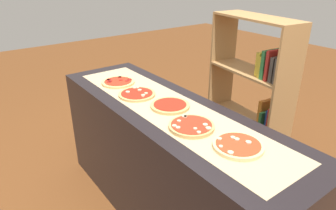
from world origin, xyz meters
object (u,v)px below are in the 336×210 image
(pizza_mushroom_4, at_px, (238,146))
(bookshelf, at_px, (256,105))
(pizza_mushroom_1, at_px, (137,94))
(pizza_mushroom_3, at_px, (191,126))
(pizza_pepperoni_0, at_px, (118,82))
(pizza_plain_2, at_px, (170,106))

(pizza_mushroom_4, height_order, bookshelf, bookshelf)
(pizza_mushroom_1, distance_m, pizza_mushroom_3, 0.58)
(pizza_mushroom_3, bearing_deg, pizza_mushroom_4, 10.10)
(pizza_mushroom_3, relative_size, pizza_mushroom_4, 1.01)
(pizza_pepperoni_0, bearing_deg, pizza_mushroom_4, 2.04)
(pizza_pepperoni_0, bearing_deg, pizza_mushroom_1, -1.65)
(pizza_mushroom_1, distance_m, pizza_mushroom_4, 0.88)
(bookshelf, bearing_deg, pizza_mushroom_4, -57.25)
(pizza_mushroom_3, distance_m, pizza_mushroom_4, 0.30)
(pizza_pepperoni_0, xyz_separation_m, pizza_plain_2, (0.58, 0.06, 0.00))
(pizza_plain_2, distance_m, pizza_mushroom_3, 0.30)
(pizza_pepperoni_0, height_order, pizza_plain_2, pizza_pepperoni_0)
(bookshelf, bearing_deg, pizza_mushroom_3, -72.01)
(pizza_plain_2, distance_m, bookshelf, 0.99)
(pizza_pepperoni_0, relative_size, pizza_mushroom_1, 0.98)
(pizza_pepperoni_0, distance_m, pizza_mushroom_3, 0.88)
(pizza_pepperoni_0, height_order, pizza_mushroom_4, pizza_mushroom_4)
(bookshelf, bearing_deg, pizza_mushroom_1, -103.97)
(pizza_mushroom_1, relative_size, pizza_plain_2, 1.02)
(pizza_mushroom_4, xyz_separation_m, bookshelf, (-0.62, 0.97, -0.27))
(pizza_mushroom_1, height_order, pizza_plain_2, pizza_mushroom_1)
(pizza_pepperoni_0, relative_size, pizza_mushroom_4, 0.99)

